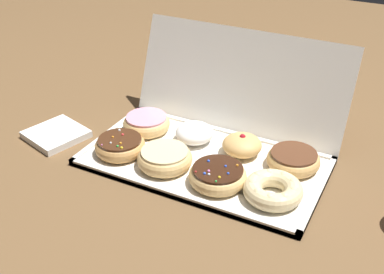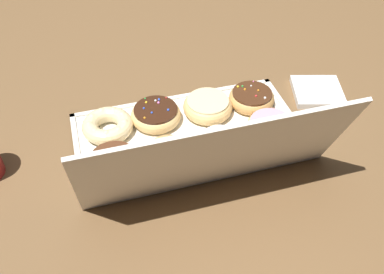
# 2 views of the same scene
# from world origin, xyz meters

# --- Properties ---
(ground_plane) EXTENTS (3.00, 3.00, 0.00)m
(ground_plane) POSITION_xyz_m (0.00, 0.00, 0.00)
(ground_plane) COLOR brown
(donut_box) EXTENTS (0.53, 0.28, 0.01)m
(donut_box) POSITION_xyz_m (0.00, 0.00, 0.01)
(donut_box) COLOR silver
(donut_box) RESTS_ON ground
(box_lid_open) EXTENTS (0.53, 0.10, 0.24)m
(box_lid_open) POSITION_xyz_m (0.00, 0.19, 0.12)
(box_lid_open) COLOR silver
(box_lid_open) RESTS_ON ground
(sprinkle_donut_0) EXTENTS (0.11, 0.11, 0.04)m
(sprinkle_donut_0) POSITION_xyz_m (-0.18, -0.06, 0.03)
(sprinkle_donut_0) COLOR tan
(sprinkle_donut_0) RESTS_ON donut_box
(glazed_ring_donut_1) EXTENTS (0.12, 0.12, 0.04)m
(glazed_ring_donut_1) POSITION_xyz_m (-0.07, -0.06, 0.03)
(glazed_ring_donut_1) COLOR #E5B770
(glazed_ring_donut_1) RESTS_ON donut_box
(sprinkle_donut_2) EXTENTS (0.12, 0.12, 0.04)m
(sprinkle_donut_2) POSITION_xyz_m (0.06, -0.06, 0.03)
(sprinkle_donut_2) COLOR #E5B770
(sprinkle_donut_2) RESTS_ON donut_box
(cruller_donut_3) EXTENTS (0.12, 0.12, 0.04)m
(cruller_donut_3) POSITION_xyz_m (0.18, -0.06, 0.03)
(cruller_donut_3) COLOR beige
(cruller_donut_3) RESTS_ON donut_box
(pink_frosted_donut_4) EXTENTS (0.11, 0.11, 0.04)m
(pink_frosted_donut_4) POSITION_xyz_m (-0.18, 0.06, 0.03)
(pink_frosted_donut_4) COLOR #E5B770
(pink_frosted_donut_4) RESTS_ON donut_box
(powdered_filled_donut_5) EXTENTS (0.09, 0.09, 0.04)m
(powdered_filled_donut_5) POSITION_xyz_m (-0.06, 0.06, 0.03)
(powdered_filled_donut_5) COLOR white
(powdered_filled_donut_5) RESTS_ON donut_box
(jelly_filled_donut_6) EXTENTS (0.09, 0.09, 0.05)m
(jelly_filled_donut_6) POSITION_xyz_m (0.06, 0.06, 0.03)
(jelly_filled_donut_6) COLOR tan
(jelly_filled_donut_6) RESTS_ON donut_box
(chocolate_frosted_donut_7) EXTENTS (0.11, 0.11, 0.04)m
(chocolate_frosted_donut_7) POSITION_xyz_m (0.18, 0.06, 0.03)
(chocolate_frosted_donut_7) COLOR tan
(chocolate_frosted_donut_7) RESTS_ON donut_box
(napkin_stack) EXTENTS (0.15, 0.15, 0.02)m
(napkin_stack) POSITION_xyz_m (-0.37, -0.06, 0.01)
(napkin_stack) COLOR white
(napkin_stack) RESTS_ON ground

